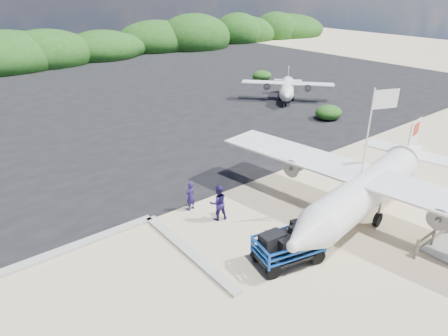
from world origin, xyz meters
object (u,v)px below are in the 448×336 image
at_px(flagpole, 354,217).
at_px(signboard, 360,219).
at_px(baggage_cart, 287,262).
at_px(aircraft_large, 201,91).
at_px(crew_b, 218,203).
at_px(crew_a, 190,196).

bearing_deg(flagpole, signboard, -80.75).
distance_m(baggage_cart, signboard, 5.45).
bearing_deg(aircraft_large, flagpole, 62.48).
bearing_deg(crew_b, flagpole, 160.93).
xyz_separation_m(signboard, aircraft_large, (9.04, 26.85, 0.00)).
bearing_deg(signboard, crew_a, 129.06).
bearing_deg(baggage_cart, aircraft_large, 74.70).
xyz_separation_m(flagpole, crew_a, (-6.21, 5.86, 0.82)).
relative_size(crew_b, aircraft_large, 0.11).
relative_size(signboard, aircraft_large, 0.09).
distance_m(baggage_cart, crew_b, 4.71).
height_order(flagpole, aircraft_large, flagpole).
xyz_separation_m(flagpole, crew_b, (-5.63, 4.21, 0.94)).
relative_size(signboard, crew_b, 0.78).
distance_m(flagpole, crew_a, 8.58).
relative_size(signboard, crew_a, 0.91).
xyz_separation_m(crew_a, crew_b, (0.58, -1.64, 0.13)).
distance_m(crew_a, aircraft_large, 25.73).
distance_m(signboard, crew_b, 7.34).
bearing_deg(aircraft_large, crew_b, 47.98).
bearing_deg(crew_b, signboard, 159.12).
bearing_deg(baggage_cart, signboard, 13.69).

